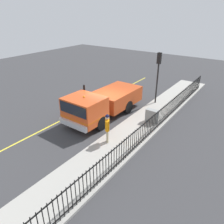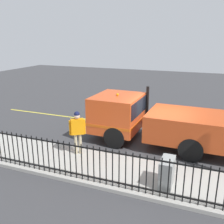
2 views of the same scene
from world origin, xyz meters
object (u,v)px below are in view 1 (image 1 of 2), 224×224
utility_cabinet (152,116)px  traffic_cone (111,95)px  work_truck (101,103)px  traffic_light_near (158,68)px  worker_standing (107,125)px

utility_cabinet → traffic_cone: size_ratio=1.36×
work_truck → traffic_cone: work_truck is taller
traffic_light_near → utility_cabinet: size_ratio=4.46×
traffic_light_near → traffic_cone: (-3.74, -1.13, -2.67)m
work_truck → worker_standing: bearing=135.5°
traffic_light_near → utility_cabinet: bearing=111.7°
utility_cabinet → traffic_cone: utility_cabinet is taller
work_truck → worker_standing: 3.39m
work_truck → traffic_cone: bearing=-63.6°
worker_standing → utility_cabinet: size_ratio=1.96×
traffic_light_near → utility_cabinet: traffic_light_near is taller
traffic_light_near → utility_cabinet: (1.27, -3.33, -2.43)m
worker_standing → utility_cabinet: worker_standing is taller
worker_standing → traffic_cone: worker_standing is taller
traffic_light_near → traffic_cone: traffic_light_near is taller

